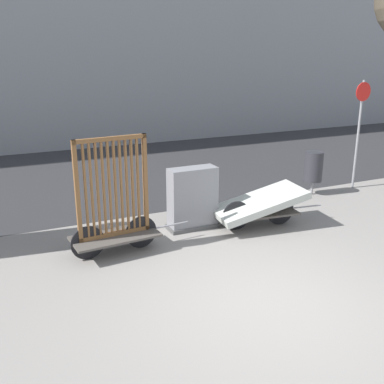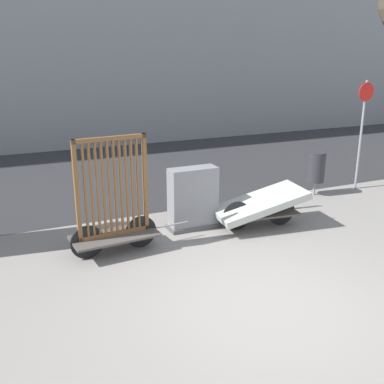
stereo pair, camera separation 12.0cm
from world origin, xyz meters
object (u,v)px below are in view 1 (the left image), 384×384
Objects in this scene: bike_cart_with_bedframe at (114,215)px; bike_cart_with_mattress at (259,205)px; sign_post at (360,123)px; utility_cabinet at (193,200)px; trash_bin at (314,167)px.

bike_cart_with_bedframe reaches higher than bike_cart_with_mattress.
sign_post is (6.80, 1.31, 1.00)m from bike_cart_with_bedframe.
sign_post reaches higher than utility_cabinet.
sign_post is at bearing 26.02° from bike_cart_with_mattress.
utility_cabinet reaches higher than trash_bin.
utility_cabinet is at bearing 164.44° from bike_cart_with_mattress.
bike_cart_with_bedframe is 1.83m from utility_cabinet.
sign_post is (3.80, 1.31, 1.25)m from bike_cart_with_mattress.
bike_cart_with_bedframe is at bearing -166.42° from trash_bin.
sign_post reaches higher than bike_cart_with_bedframe.
bike_cart_with_bedframe is 3.01m from bike_cart_with_mattress.
bike_cart_with_mattress is 1.36m from utility_cabinet.
trash_bin is 0.39× the size of sign_post.
sign_post is at bearing 8.89° from utility_cabinet.
bike_cart_with_bedframe is at bearing -169.11° from sign_post.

